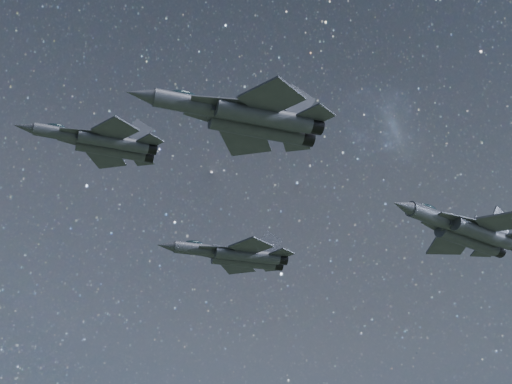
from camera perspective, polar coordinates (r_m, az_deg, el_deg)
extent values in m
cylinder|color=#31333D|center=(75.98, -14.99, 4.48)|extent=(6.41, 1.57, 1.34)
cone|color=#31333D|center=(76.00, -18.08, 4.97)|extent=(2.11, 1.28, 1.20)
ellipsoid|color=#1A292F|center=(76.31, -15.70, 5.01)|extent=(2.08, 0.98, 0.66)
cube|color=#31333D|center=(76.19, -11.66, 3.91)|extent=(7.10, 1.54, 1.12)
cylinder|color=#31333D|center=(75.28, -11.33, 3.96)|extent=(7.27, 1.60, 1.34)
cylinder|color=#31333D|center=(76.74, -11.54, 3.30)|extent=(7.27, 1.60, 1.34)
cylinder|color=black|center=(75.73, -8.38, 3.46)|extent=(1.16, 1.28, 1.24)
cylinder|color=black|center=(77.18, -8.64, 2.82)|extent=(1.16, 1.28, 1.24)
cube|color=#31333D|center=(74.99, -13.74, 4.69)|extent=(4.57, 1.63, 0.10)
cube|color=#31333D|center=(76.96, -13.95, 3.79)|extent=(4.57, 1.93, 0.10)
cube|color=#31333D|center=(73.63, -11.19, 4.91)|extent=(4.78, 4.90, 0.17)
cube|color=#31333D|center=(78.58, -11.88, 2.67)|extent=(4.68, 4.84, 0.17)
cube|color=#31333D|center=(74.83, -8.45, 4.05)|extent=(2.82, 2.87, 0.13)
cube|color=#31333D|center=(78.17, -9.04, 2.56)|extent=(2.76, 2.83, 0.13)
cube|color=#31333D|center=(76.23, -9.34, 4.77)|extent=(2.99, 0.41, 3.06)
cube|color=#31333D|center=(78.03, -9.64, 3.94)|extent=(2.99, 0.48, 3.06)
cylinder|color=#31333D|center=(94.51, -4.25, -4.65)|extent=(7.70, 1.81, 1.62)
cone|color=#31333D|center=(93.76, -7.23, -4.29)|extent=(2.52, 1.51, 1.45)
ellipsoid|color=#1A292F|center=(94.61, -4.97, -4.13)|extent=(2.49, 1.15, 0.80)
cube|color=#31333D|center=(95.58, -1.08, -5.04)|extent=(8.53, 1.77, 1.35)
cylinder|color=#31333D|center=(94.57, -0.68, -5.09)|extent=(8.74, 1.83, 1.62)
cylinder|color=#31333D|center=(96.41, -1.00, -5.56)|extent=(8.74, 1.83, 1.62)
cylinder|color=black|center=(95.81, 2.09, -5.39)|extent=(1.38, 1.52, 1.49)
cylinder|color=black|center=(97.63, 1.72, -5.86)|extent=(1.38, 1.52, 1.49)
cube|color=#31333D|center=(93.55, -2.95, -4.52)|extent=(5.50, 2.27, 0.12)
cube|color=#31333D|center=(96.05, -3.33, -5.17)|extent=(5.50, 2.02, 0.12)
cube|color=#31333D|center=(92.41, -0.40, -4.37)|extent=(5.65, 5.83, 0.21)
cube|color=#31333D|center=(98.66, -1.49, -5.98)|extent=(5.74, 5.88, 0.21)
cube|color=#31333D|center=(94.60, 2.09, -4.94)|extent=(3.33, 3.41, 0.16)
cube|color=#31333D|center=(98.78, 1.25, -6.01)|extent=(3.38, 3.45, 0.16)
cube|color=#31333D|center=(95.90, 1.11, -4.15)|extent=(3.59, 0.55, 3.69)
cube|color=#31333D|center=(98.16, 0.67, -4.75)|extent=(3.60, 0.48, 3.69)
cylinder|color=#31333D|center=(61.51, -4.73, 6.91)|extent=(7.59, 1.79, 1.59)
cone|color=#31333D|center=(60.81, -9.24, 7.70)|extent=(2.49, 1.49, 1.43)
ellipsoid|color=#1A292F|center=(61.75, -5.81, 7.69)|extent=(2.46, 1.13, 0.79)
cube|color=#31333D|center=(62.66, 0.00, 5.99)|extent=(8.41, 1.75, 1.33)
cylinder|color=#31333D|center=(61.72, 0.67, 6.08)|extent=(8.62, 1.81, 1.59)
cylinder|color=#31333D|center=(63.31, 0.06, 5.09)|extent=(8.62, 1.81, 1.59)
cylinder|color=black|center=(63.16, 4.71, 5.29)|extent=(1.37, 1.50, 1.47)
cylinder|color=black|center=(64.72, 4.01, 4.34)|extent=(1.37, 1.50, 1.47)
cube|color=#31333D|center=(60.71, -2.71, 7.22)|extent=(5.42, 1.99, 0.12)
cube|color=#31333D|center=(62.89, -3.42, 5.83)|extent=(5.43, 2.24, 0.12)
cube|color=#31333D|center=(59.90, 1.26, 7.54)|extent=(5.66, 5.80, 0.20)
cube|color=#31333D|center=(65.32, -0.80, 4.14)|extent=(5.57, 5.75, 0.20)
cube|color=#31333D|center=(62.14, 4.83, 6.16)|extent=(3.34, 3.40, 0.15)
cube|color=#31333D|center=(65.73, 3.24, 3.96)|extent=(3.28, 3.36, 0.15)
cube|color=#31333D|center=(63.51, 3.28, 7.15)|extent=(3.55, 0.48, 3.63)
cube|color=#31333D|center=(65.44, 2.45, 5.92)|extent=(3.54, 0.54, 3.63)
cylinder|color=#31333D|center=(80.34, 14.28, -2.06)|extent=(8.29, 4.09, 1.72)
cone|color=#31333D|center=(76.75, 11.62, -1.08)|extent=(2.99, 2.27, 1.54)
ellipsoid|color=#1A292F|center=(79.79, 13.57, -1.30)|extent=(2.85, 1.89, 0.85)
cube|color=#31333D|center=(84.40, 16.92, -3.05)|extent=(9.11, 4.29, 1.43)
cylinder|color=#31333D|center=(83.93, 17.72, -3.15)|extent=(9.34, 4.42, 1.72)
cylinder|color=#31333D|center=(85.13, 16.59, -3.69)|extent=(9.34, 4.42, 1.72)
cylinder|color=black|center=(87.74, 19.82, -3.92)|extent=(1.84, 1.94, 1.59)
cylinder|color=black|center=(88.89, 18.71, -4.43)|extent=(1.84, 1.94, 1.59)
cube|color=#31333D|center=(80.84, 16.01, -2.10)|extent=(5.83, 1.85, 0.13)
cube|color=#31333D|center=(82.52, 14.47, -2.87)|extent=(5.61, 3.80, 0.13)
cube|color=#31333D|center=(82.47, 19.00, -2.31)|extent=(6.32, 6.26, 0.22)
cube|color=#31333D|center=(86.55, 15.16, -4.15)|extent=(5.24, 5.64, 0.22)
cube|color=#31333D|center=(89.42, 17.80, -4.56)|extent=(3.07, 3.24, 0.17)
cube|color=#31333D|center=(87.02, 18.99, -2.33)|extent=(3.78, 1.02, 3.92)
cube|color=#31333D|center=(88.47, 17.61, -2.99)|extent=(3.61, 1.61, 3.92)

